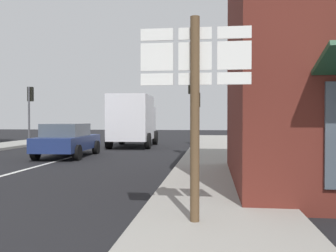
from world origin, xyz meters
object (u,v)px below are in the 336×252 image
Objects in this scene: traffic_light_near_right at (192,95)px; traffic_light_far_left at (30,102)px; delivery_truck at (133,119)px; route_sign_post at (195,97)px; sedan_far at (68,140)px; traffic_light_far_right at (198,107)px.

traffic_light_far_left is at bearing 152.26° from traffic_light_near_right.
route_sign_post is at bearing -74.16° from delivery_truck.
traffic_light_near_right is (5.44, 0.64, 1.96)m from sedan_far.
traffic_light_far_left reaches higher than traffic_light_far_right.
route_sign_post is at bearing -55.06° from traffic_light_far_left.
traffic_light_far_right is at bearing 21.70° from delivery_truck.
sedan_far is 1.33× the size of route_sign_post.
sedan_far is at bearing -173.31° from traffic_light_near_right.
delivery_truck is 1.53× the size of traffic_light_far_right.
traffic_light_far_right reaches higher than sedan_far.
route_sign_post is 17.22m from traffic_light_far_right.
sedan_far is 8.16m from traffic_light_far_left.
traffic_light_far_right is (-0.63, 17.20, 0.46)m from route_sign_post.
traffic_light_far_left reaches higher than sedan_far.
delivery_truck is 6.72m from traffic_light_far_left.
traffic_light_far_left is at bearing 178.46° from delivery_truck.
traffic_light_far_left reaches higher than traffic_light_near_right.
sedan_far is at bearing -50.75° from traffic_light_far_left.
traffic_light_far_left is (-6.63, 0.18, 1.08)m from delivery_truck.
route_sign_post is 10.41m from traffic_light_near_right.
traffic_light_far_right is at bearing 53.96° from sedan_far.
traffic_light_far_left reaches higher than route_sign_post.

